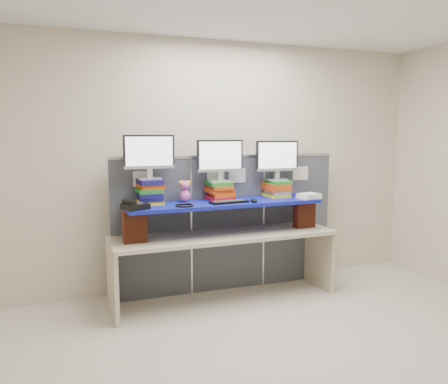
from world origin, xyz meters
name	(u,v)px	position (x,y,z in m)	size (l,w,h in m)	color
room	(313,184)	(0.00, 0.00, 1.40)	(5.00, 4.00, 2.80)	beige
cubicle_partition	(228,222)	(0.00, 1.78, 0.77)	(2.60, 0.06, 1.53)	#3F424A
desk	(224,247)	(-0.15, 1.49, 0.57)	(2.38, 0.75, 0.72)	beige
brick_pier_left	(135,227)	(-1.09, 1.41, 0.87)	(0.22, 0.12, 0.30)	maroon
brick_pier_right	(304,214)	(0.79, 1.46, 0.87)	(0.22, 0.12, 0.30)	maroon
blue_board	(224,203)	(-0.15, 1.49, 1.04)	(2.05, 0.51, 0.04)	#0E097B
book_stack_left	(150,192)	(-0.91, 1.59, 1.18)	(0.26, 0.32, 0.25)	yellow
book_stack_center	(220,191)	(-0.16, 1.61, 1.16)	(0.26, 0.32, 0.20)	red
book_stack_right	(276,188)	(0.52, 1.63, 1.15)	(0.26, 0.31, 0.18)	yellow
monitor_left	(149,154)	(-0.91, 1.59, 1.56)	(0.51, 0.15, 0.44)	#B2B2B7
monitor_center	(220,158)	(-0.15, 1.61, 1.51)	(0.51, 0.15, 0.44)	#B2B2B7
monitor_right	(277,158)	(0.53, 1.62, 1.49)	(0.51, 0.15, 0.44)	#B2B2B7
keyboard	(229,202)	(-0.14, 1.37, 1.07)	(0.41, 0.18, 0.03)	black
mouse	(254,201)	(0.12, 1.33, 1.08)	(0.06, 0.11, 0.04)	black
desk_phone	(135,206)	(-1.10, 1.33, 1.09)	(0.27, 0.26, 0.09)	black
headset	(185,205)	(-0.62, 1.33, 1.07)	(0.18, 0.18, 0.02)	black
plush_toy	(185,191)	(-0.54, 1.60, 1.17)	(0.13, 0.10, 0.22)	pink
binder_stack	(309,196)	(0.80, 1.38, 1.09)	(0.26, 0.22, 0.05)	white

